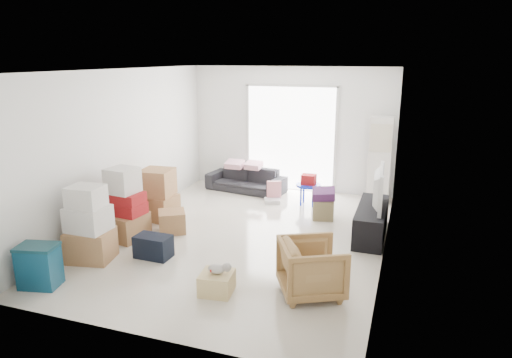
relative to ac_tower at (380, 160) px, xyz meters
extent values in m
cube|color=beige|center=(-1.95, -2.65, -0.99)|extent=(4.50, 6.00, 0.24)
cube|color=white|center=(-1.95, -2.65, 1.95)|extent=(4.50, 6.00, 0.24)
cube|color=white|center=(-1.95, 0.47, 0.48)|extent=(4.50, 0.24, 2.70)
cube|color=white|center=(-1.95, -5.77, 0.48)|extent=(4.50, 0.24, 2.70)
cube|color=white|center=(-4.32, -2.65, 0.48)|extent=(0.24, 6.00, 2.70)
cube|color=white|center=(0.42, -2.65, 0.48)|extent=(0.24, 6.00, 2.70)
cube|color=white|center=(-1.95, 0.33, 0.27)|extent=(2.00, 0.01, 2.30)
cube|color=silver|center=(-2.95, 0.32, 0.27)|extent=(0.06, 0.04, 2.30)
cube|color=silver|center=(-0.95, 0.32, 0.27)|extent=(0.06, 0.04, 2.30)
cube|color=silver|center=(-1.95, 0.32, 1.42)|extent=(2.10, 0.04, 0.06)
cube|color=silver|center=(0.00, 0.00, 0.00)|extent=(0.45, 0.30, 1.75)
cube|color=black|center=(0.05, -1.95, -0.62)|extent=(0.46, 1.53, 0.51)
imported|color=black|center=(0.05, -1.95, -0.29)|extent=(0.71, 1.16, 0.15)
imported|color=black|center=(-2.83, -0.15, -0.53)|extent=(1.80, 0.78, 0.68)
cube|color=#F7B4BF|center=(-3.08, -0.19, -0.14)|extent=(0.37, 0.30, 0.11)
cube|color=#F7B4BF|center=(-2.65, -0.14, -0.13)|extent=(0.37, 0.31, 0.12)
imported|color=#A77E4A|center=(-0.48, -4.18, -0.49)|extent=(0.96, 0.98, 0.77)
cube|color=navy|center=(-3.85, -5.12, -0.74)|extent=(0.54, 0.43, 0.27)
cube|color=navy|center=(-3.85, -5.12, -0.48)|extent=(0.54, 0.43, 0.27)
cube|color=#0C333D|center=(-3.85, -5.12, -0.32)|extent=(0.56, 0.45, 0.04)
cube|color=#AF814F|center=(-3.75, -4.23, -0.64)|extent=(0.70, 0.62, 0.46)
cube|color=white|center=(-3.75, -4.23, -0.24)|extent=(0.57, 0.47, 0.36)
cube|color=white|center=(-3.75, -4.23, 0.10)|extent=(0.49, 0.44, 0.31)
cube|color=#AF814F|center=(-3.75, -3.36, -0.66)|extent=(0.67, 0.67, 0.42)
cube|color=#B21C16|center=(-3.75, -3.36, -0.36)|extent=(0.67, 0.48, 0.19)
cube|color=#B21C16|center=(-3.75, -3.36, -0.18)|extent=(0.64, 0.44, 0.17)
cube|color=white|center=(-3.75, -3.36, 0.11)|extent=(0.49, 0.48, 0.40)
cube|color=#AF814F|center=(-3.72, -2.37, -0.65)|extent=(0.68, 0.59, 0.45)
cube|color=#AF814F|center=(-3.72, -2.37, -0.18)|extent=(0.58, 0.58, 0.48)
cube|color=#AF814F|center=(-3.17, -2.86, -0.69)|extent=(0.60, 0.60, 0.36)
cube|color=black|center=(-2.93, -3.86, -0.71)|extent=(0.54, 0.33, 0.34)
cube|color=olive|center=(-0.87, -1.38, -0.69)|extent=(0.44, 0.44, 0.37)
cube|color=#4F2153|center=(-0.87, -1.38, -0.43)|extent=(0.47, 0.47, 0.14)
cylinder|color=#0F26CD|center=(-1.30, -0.66, -0.47)|extent=(0.49, 0.49, 0.04)
cylinder|color=#0F26CD|center=(-1.18, -0.54, -0.68)|extent=(0.04, 0.04, 0.38)
cylinder|color=#0F26CD|center=(-1.43, -0.54, -0.68)|extent=(0.04, 0.04, 0.38)
cylinder|color=#0F26CD|center=(-1.43, -0.79, -0.68)|extent=(0.04, 0.04, 0.38)
cylinder|color=#0F26CD|center=(-1.18, -0.79, -0.68)|extent=(0.04, 0.04, 0.38)
cube|color=#B21C16|center=(-1.30, -0.66, -0.35)|extent=(0.28, 0.22, 0.20)
cube|color=silver|center=(-2.02, -0.78, -0.84)|extent=(0.39, 0.37, 0.08)
cube|color=pink|center=(-2.02, -0.66, -0.62)|extent=(0.29, 0.14, 0.35)
cube|color=#DFC481|center=(-1.62, -4.53, -0.74)|extent=(0.44, 0.44, 0.27)
ellipsoid|color=#B2ADA8|center=(-1.62, -4.53, -0.55)|extent=(0.22, 0.15, 0.12)
cube|color=red|center=(-1.62, -4.53, -0.54)|extent=(0.18, 0.16, 0.03)
sphere|color=#B2ADA8|center=(-1.49, -4.50, -0.52)|extent=(0.12, 0.12, 0.12)
camera|label=1|loc=(0.54, -9.31, 2.02)|focal=32.00mm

